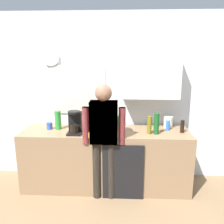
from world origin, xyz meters
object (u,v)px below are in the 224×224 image
Objects in this scene: bottle_green_wine at (156,124)px; bottle_clear_soda at (58,120)px; bottle_olive_oil at (149,125)px; storage_canister at (168,122)px; mixing_bowl at (93,133)px; person_at_sink at (104,133)px; person_guest at (104,133)px; potted_plant at (116,122)px; dish_soap at (168,125)px; cup_blue_mug at (50,126)px; bottle_dark_sauce at (182,126)px; coffee_maker at (75,123)px; bottle_red_vinegar at (107,125)px.

bottle_green_wine is 1.07× the size of bottle_clear_soda.
bottle_olive_oil reaches higher than storage_canister.
mixing_bowl is 0.14× the size of person_at_sink.
person_at_sink is 1.00× the size of person_guest.
potted_plant is at bearing 42.95° from mixing_bowl.
bottle_green_wine is at bearing -136.73° from dish_soap.
bottle_green_wine reaches higher than cup_blue_mug.
bottle_green_wine is 1.57m from cup_blue_mug.
person_at_sink is at bearing -150.55° from storage_canister.
potted_plant is (-0.95, 0.06, 0.04)m from bottle_dark_sauce.
bottle_clear_soda is at bearing 152.84° from mixing_bowl.
coffee_maker is 1.35m from dish_soap.
person_at_sink is at bearing -157.25° from dish_soap.
bottle_green_wine reaches higher than mixing_bowl.
bottle_red_vinegar reaches higher than bottle_dark_sauce.
cup_blue_mug is (-1.94, 0.06, -0.04)m from bottle_dark_sauce.
person_at_sink and person_guest have the same top height.
person_guest is at bearing -113.00° from potted_plant.
bottle_red_vinegar is 0.59m from bottle_olive_oil.
person_guest is (-0.62, -0.21, -0.06)m from bottle_olive_oil.
cup_blue_mug is 0.06× the size of person_at_sink.
coffee_maker is at bearing -6.45° from person_guest.
coffee_maker is 0.46m from person_at_sink.
coffee_maker is at bearing -170.83° from dish_soap.
bottle_dark_sauce is 1.27m from mixing_bowl.
bottle_dark_sauce is 1.13m from person_at_sink.
person_guest reaches higher than coffee_maker.
bottle_dark_sauce is at bearing 8.04° from person_at_sink.
person_guest is at bearing -165.56° from bottle_dark_sauce.
storage_canister is at bearing 6.08° from cup_blue_mug.
bottle_clear_soda is 0.80m from person_at_sink.
cup_blue_mug is 0.91m from person_guest.
person_at_sink reaches higher than cup_blue_mug.
bottle_olive_oil is 0.48m from bottle_dark_sauce.
coffee_maker is 1.83× the size of bottle_dark_sauce.
coffee_maker is 1.14m from bottle_green_wine.
mixing_bowl is at bearing -156.82° from storage_canister.
coffee_maker is 1.50× the size of mixing_bowl.
bottle_red_vinegar is 2.20× the size of cup_blue_mug.
bottle_dark_sauce is (0.47, 0.07, -0.04)m from bottle_olive_oil.
storage_canister is 0.11× the size of person_guest.
bottle_clear_soda is at bearing -179.03° from dish_soap.
person_guest is (-0.95, -0.54, -0.02)m from storage_canister.
coffee_maker is 1.32× the size of bottle_olive_oil.
bottle_dark_sauce is 1.94m from cup_blue_mug.
person_guest is at bearing -97.47° from bottle_red_vinegar.
bottle_clear_soda is (-1.43, 0.15, -0.01)m from bottle_green_wine.
coffee_maker reaches higher than potted_plant.
coffee_maker reaches higher than mixing_bowl.
bottle_clear_soda is 0.64m from mixing_bowl.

